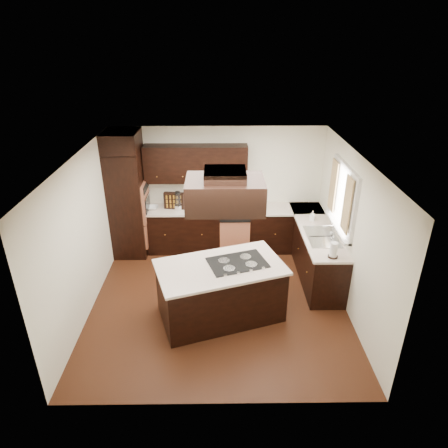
{
  "coord_description": "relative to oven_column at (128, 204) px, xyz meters",
  "views": [
    {
      "loc": [
        0.02,
        -5.55,
        4.15
      ],
      "look_at": [
        0.1,
        0.6,
        1.15
      ],
      "focal_mm": 32.0,
      "sensor_mm": 36.0,
      "label": 1
    }
  ],
  "objects": [
    {
      "name": "island",
      "position": [
        1.81,
        -2.09,
        -0.62
      ],
      "size": [
        2.07,
        1.53,
        0.88
      ],
      "primitive_type": "cube",
      "rotation": [
        0.0,
        0.0,
        0.32
      ],
      "color": "black",
      "rests_on": "floor"
    },
    {
      "name": "cooktop",
      "position": [
        2.07,
        -2.0,
        -0.13
      ],
      "size": [
        1.01,
        0.82,
        0.01
      ],
      "primitive_type": "cube",
      "rotation": [
        0.0,
        0.0,
        0.32
      ],
      "color": "black",
      "rests_on": "island_top"
    },
    {
      "name": "base_cabinets_back",
      "position": [
        1.81,
        0.09,
        -0.62
      ],
      "size": [
        2.93,
        0.6,
        0.88
      ],
      "primitive_type": "cube",
      "color": "black",
      "rests_on": "floor"
    },
    {
      "name": "range_hood",
      "position": [
        1.88,
        -2.25,
        1.1
      ],
      "size": [
        1.05,
        0.72,
        0.42
      ],
      "primitive_type": "cube",
      "color": "black",
      "rests_on": "ceiling"
    },
    {
      "name": "wall_left",
      "position": [
        -0.33,
        -1.71,
        0.19
      ],
      "size": [
        0.02,
        4.2,
        2.5
      ],
      "primitive_type": "cube",
      "color": "white",
      "rests_on": "ground"
    },
    {
      "name": "oven_column",
      "position": [
        0.0,
        0.0,
        0.0
      ],
      "size": [
        0.65,
        0.75,
        2.12
      ],
      "primitive_type": "cube",
      "color": "black",
      "rests_on": "floor"
    },
    {
      "name": "countertop_back",
      "position": [
        1.81,
        0.08,
        -0.16
      ],
      "size": [
        2.93,
        0.63,
        0.04
      ],
      "primitive_type": "cube",
      "color": "beige",
      "rests_on": "base_cabinets_back"
    },
    {
      "name": "window_frame",
      "position": [
        3.85,
        -1.16,
        0.59
      ],
      "size": [
        0.06,
        1.32,
        1.12
      ],
      "primitive_type": "cube",
      "color": "white",
      "rests_on": "wall_right"
    },
    {
      "name": "wall_oven_face",
      "position": [
        0.35,
        0.0,
        0.06
      ],
      "size": [
        0.05,
        0.62,
        0.78
      ],
      "primitive_type": "cube",
      "color": "#C26F4D",
      "rests_on": "oven_column"
    },
    {
      "name": "island_top",
      "position": [
        1.81,
        -2.09,
        -0.16
      ],
      "size": [
        2.15,
        1.62,
        0.04
      ],
      "primitive_type": "cube",
      "rotation": [
        0.0,
        0.0,
        0.32
      ],
      "color": "beige",
      "rests_on": "island"
    },
    {
      "name": "upper_cabinets",
      "position": [
        1.34,
        0.23,
        0.75
      ],
      "size": [
        2.0,
        0.34,
        0.72
      ],
      "primitive_type": "cube",
      "color": "black",
      "rests_on": "wall_back"
    },
    {
      "name": "wall_front",
      "position": [
        1.78,
        -3.81,
        0.19
      ],
      "size": [
        4.2,
        0.02,
        2.5
      ],
      "primitive_type": "cube",
      "color": "white",
      "rests_on": "ground"
    },
    {
      "name": "wall_right",
      "position": [
        3.88,
        -1.71,
        0.19
      ],
      "size": [
        0.02,
        4.2,
        2.5
      ],
      "primitive_type": "cube",
      "color": "white",
      "rests_on": "ground"
    },
    {
      "name": "spice_rack",
      "position": [
        0.9,
        0.1,
        0.03
      ],
      "size": [
        0.41,
        0.16,
        0.34
      ],
      "primitive_type": "cube",
      "rotation": [
        0.0,
        0.0,
        -0.14
      ],
      "color": "black",
      "rests_on": "countertop_back"
    },
    {
      "name": "soap_bottle",
      "position": [
        3.54,
        -0.51,
        -0.04
      ],
      "size": [
        0.12,
        0.12,
        0.2
      ],
      "primitive_type": "imported",
      "rotation": [
        0.0,
        0.0,
        -0.39
      ],
      "color": "white",
      "rests_on": "countertop_right"
    },
    {
      "name": "curtain_left",
      "position": [
        3.79,
        -1.57,
        0.64
      ],
      "size": [
        0.02,
        0.34,
        0.9
      ],
      "primitive_type": "cube",
      "color": "beige",
      "rests_on": "wall_right"
    },
    {
      "name": "countertop_right",
      "position": [
        3.56,
        -0.8,
        -0.16
      ],
      "size": [
        0.63,
        2.4,
        0.04
      ],
      "primitive_type": "cube",
      "color": "beige",
      "rests_on": "base_cabinets_right"
    },
    {
      "name": "window_pane",
      "position": [
        3.87,
        -1.16,
        0.59
      ],
      "size": [
        0.0,
        1.2,
        1.0
      ],
      "primitive_type": "cube",
      "color": "white",
      "rests_on": "wall_right"
    },
    {
      "name": "curtain_right",
      "position": [
        3.79,
        -0.74,
        0.64
      ],
      "size": [
        0.02,
        0.34,
        0.9
      ],
      "primitive_type": "cube",
      "color": "beige",
      "rests_on": "wall_right"
    },
    {
      "name": "blender_base",
      "position": [
        0.98,
        0.03,
        -0.09
      ],
      "size": [
        0.15,
        0.15,
        0.1
      ],
      "primitive_type": "cylinder",
      "color": "silver",
      "rests_on": "countertop_back"
    },
    {
      "name": "mixing_bowl",
      "position": [
        0.46,
        0.06,
        -0.11
      ],
      "size": [
        0.25,
        0.25,
        0.06
      ],
      "primitive_type": "imported",
      "rotation": [
        0.0,
        0.0,
        0.07
      ],
      "color": "white",
      "rests_on": "countertop_back"
    },
    {
      "name": "base_cabinets_right",
      "position": [
        3.58,
        -0.8,
        -0.62
      ],
      "size": [
        0.6,
        2.4,
        0.88
      ],
      "primitive_type": "cube",
      "color": "black",
      "rests_on": "floor"
    },
    {
      "name": "dishwasher_front",
      "position": [
        2.1,
        -0.2,
        -0.66
      ],
      "size": [
        0.6,
        0.05,
        0.72
      ],
      "primitive_type": "cube",
      "color": "#C26F4D",
      "rests_on": "floor"
    },
    {
      "name": "paper_towel",
      "position": [
        3.58,
        -1.85,
        -0.01
      ],
      "size": [
        0.12,
        0.12,
        0.26
      ],
      "primitive_type": "cylinder",
      "rotation": [
        0.0,
        0.0,
        0.0
      ],
      "color": "white",
      "rests_on": "countertop_right"
    },
    {
      "name": "floor",
      "position": [
        1.78,
        -1.71,
        -1.07
      ],
      "size": [
        4.2,
        4.2,
        0.02
      ],
      "primitive_type": "cube",
      "color": "#542915",
      "rests_on": "ground"
    },
    {
      "name": "hood_duct",
      "position": [
        1.88,
        -2.25,
        1.38
      ],
      "size": [
        0.55,
        0.5,
        0.13
      ],
      "primitive_type": "cube",
      "color": "black",
      "rests_on": "ceiling"
    },
    {
      "name": "blender_pitcher",
      "position": [
        0.98,
        0.03,
        0.09
      ],
      "size": [
        0.13,
        0.13,
        0.26
      ],
      "primitive_type": "cone",
      "color": "silver",
      "rests_on": "blender_base"
    },
    {
      "name": "sink_rim",
      "position": [
        3.58,
        -1.16,
        -0.14
      ],
      "size": [
        0.52,
        0.84,
        0.01
      ],
      "primitive_type": "cube",
      "color": "silver",
      "rests_on": "countertop_right"
    },
    {
      "name": "wall_back",
      "position": [
        1.78,
        0.4,
        0.19
      ],
      "size": [
        4.2,
        0.02,
        2.5
      ],
      "primitive_type": "cube",
      "color": "white",
      "rests_on": "ground"
    },
    {
      "name": "ceiling",
      "position": [
        1.78,
        -1.71,
        1.45
      ],
      "size": [
        4.2,
        4.2,
        0.02
      ],
      "primitive_type": "cube",
      "color": "silver",
      "rests_on": "ground"
    }
  ]
}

